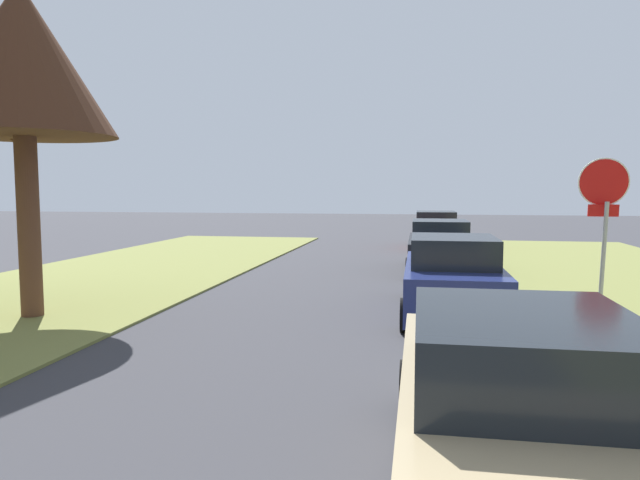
% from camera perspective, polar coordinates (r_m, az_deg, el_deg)
% --- Properties ---
extents(stop_sign_far, '(0.81, 0.33, 2.97)m').
position_cam_1_polar(stop_sign_far, '(10.69, 26.20, 2.90)').
color(stop_sign_far, '#9EA0A5').
rests_on(stop_sign_far, grass_verge_right).
extents(street_tree_left_mid_b, '(3.39, 3.39, 6.31)m').
position_cam_1_polar(street_tree_left_mid_b, '(12.59, -27.39, 15.36)').
color(street_tree_left_mid_b, brown).
rests_on(street_tree_left_mid_b, grass_verge_left).
extents(parked_sedan_tan, '(1.97, 4.41, 1.57)m').
position_cam_1_polar(parked_sedan_tan, '(5.00, 18.90, -15.93)').
color(parked_sedan_tan, tan).
rests_on(parked_sedan_tan, ground).
extents(parked_sedan_navy, '(1.97, 4.41, 1.57)m').
position_cam_1_polar(parked_sedan_navy, '(11.80, 12.92, -3.72)').
color(parked_sedan_navy, navy).
rests_on(parked_sedan_navy, ground).
extents(parked_sedan_black, '(1.97, 4.41, 1.57)m').
position_cam_1_polar(parked_sedan_black, '(17.83, 11.70, -0.77)').
color(parked_sedan_black, black).
rests_on(parked_sedan_black, ground).
extents(parked_sedan_red, '(1.97, 4.41, 1.57)m').
position_cam_1_polar(parked_sedan_red, '(24.88, 11.34, 0.85)').
color(parked_sedan_red, red).
rests_on(parked_sedan_red, ground).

